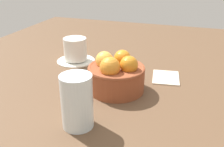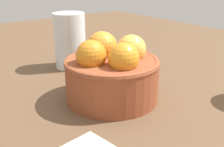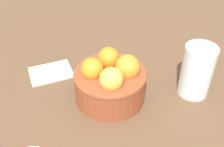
# 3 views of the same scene
# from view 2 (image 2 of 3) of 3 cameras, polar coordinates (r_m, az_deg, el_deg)

# --- Properties ---
(ground_plane) EXTENTS (1.48, 1.20, 0.05)m
(ground_plane) POSITION_cam_2_polar(r_m,az_deg,el_deg) (0.44, 0.00, -7.86)
(ground_plane) COLOR brown
(terracotta_bowl) EXTENTS (0.14, 0.14, 0.10)m
(terracotta_bowl) POSITION_cam_2_polar(r_m,az_deg,el_deg) (0.41, -0.03, 0.31)
(terracotta_bowl) COLOR brown
(terracotta_bowl) RESTS_ON ground_plane
(water_glass) EXTENTS (0.06, 0.06, 0.11)m
(water_glass) POSITION_cam_2_polar(r_m,az_deg,el_deg) (0.55, -8.66, 6.74)
(water_glass) COLOR silver
(water_glass) RESTS_ON ground_plane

